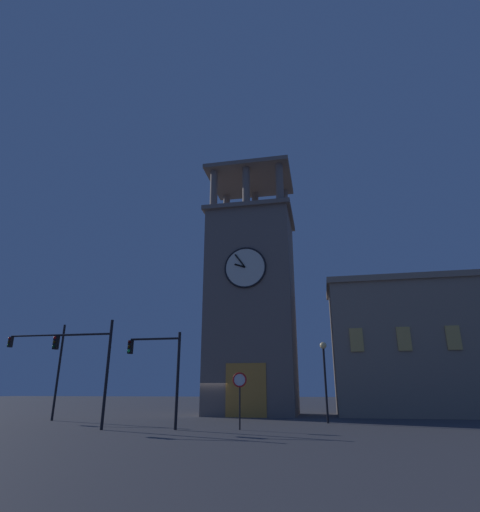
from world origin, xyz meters
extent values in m
plane|color=#424247|center=(0.00, 0.00, 0.00)|extent=(200.00, 200.00, 0.00)
cube|color=#75665B|center=(-2.73, -2.43, 8.79)|extent=(7.41, 6.45, 17.57)
cube|color=#75665B|center=(-2.73, -2.43, 17.77)|extent=(8.01, 7.05, 0.40)
cylinder|color=#75665B|center=(-5.84, 0.19, 19.92)|extent=(0.70, 0.70, 3.89)
cylinder|color=#75665B|center=(-2.73, 0.19, 19.92)|extent=(0.70, 0.70, 3.89)
cylinder|color=#75665B|center=(0.37, 0.19, 19.92)|extent=(0.70, 0.70, 3.89)
cylinder|color=#75665B|center=(-5.84, -5.06, 19.92)|extent=(0.70, 0.70, 3.89)
cylinder|color=#75665B|center=(-2.73, -5.06, 19.92)|extent=(0.70, 0.70, 3.89)
cylinder|color=#75665B|center=(0.37, -5.06, 19.92)|extent=(0.70, 0.70, 3.89)
cube|color=#75665B|center=(-2.73, -2.43, 22.06)|extent=(8.01, 7.05, 0.40)
cylinder|color=black|center=(-2.73, -2.43, 23.36)|extent=(0.12, 0.12, 2.20)
cylinder|color=silver|center=(-2.73, 0.85, 11.86)|extent=(3.46, 0.12, 3.46)
torus|color=black|center=(-2.73, 0.87, 11.86)|extent=(3.62, 0.16, 3.62)
cube|color=black|center=(-2.28, 0.95, 12.02)|extent=(0.94, 0.06, 0.44)
cube|color=black|center=(-2.30, 0.95, 12.46)|extent=(0.95, 0.06, 1.27)
cube|color=orange|center=(-2.73, 0.74, 2.00)|extent=(3.20, 0.24, 4.00)
cube|color=gray|center=(-20.15, -3.22, 5.18)|extent=(21.02, 6.47, 10.35)
cube|color=gray|center=(-20.15, -3.22, 10.60)|extent=(21.42, 6.87, 0.50)
cube|color=#E0B259|center=(-18.40, 0.07, 5.69)|extent=(1.00, 0.12, 1.80)
cube|color=#E0B259|center=(-14.90, 0.07, 5.69)|extent=(1.00, 0.12, 1.80)
cube|color=#E0B259|center=(-11.39, 0.07, 5.69)|extent=(1.00, 0.12, 1.80)
cylinder|color=black|center=(9.63, 6.63, 3.25)|extent=(0.16, 0.16, 6.51)
cylinder|color=black|center=(11.79, 6.63, 5.78)|extent=(4.31, 0.12, 0.12)
cube|color=black|center=(13.94, 6.63, 5.35)|extent=(0.22, 0.30, 0.75)
sphere|color=red|center=(13.94, 6.81, 5.63)|extent=(0.16, 0.16, 0.16)
sphere|color=#392705|center=(13.94, 6.81, 5.38)|extent=(0.16, 0.16, 0.16)
sphere|color=#063316|center=(13.94, 6.81, 5.13)|extent=(0.16, 0.16, 0.16)
cylinder|color=black|center=(-0.95, 11.38, 2.53)|extent=(0.16, 0.16, 5.06)
cylinder|color=black|center=(0.51, 11.38, 4.72)|extent=(2.91, 0.12, 0.12)
cube|color=black|center=(1.96, 11.38, 4.29)|extent=(0.22, 0.30, 0.75)
sphere|color=#360505|center=(1.96, 11.56, 4.57)|extent=(0.16, 0.16, 0.16)
sphere|color=#392705|center=(1.96, 11.56, 4.32)|extent=(0.16, 0.16, 0.16)
sphere|color=#18C154|center=(1.96, 11.56, 4.07)|extent=(0.16, 0.16, 0.16)
cylinder|color=black|center=(2.84, 12.13, 2.87)|extent=(0.16, 0.16, 5.75)
cylinder|color=black|center=(4.52, 12.13, 4.97)|extent=(3.37, 0.12, 0.12)
cube|color=black|center=(6.21, 12.13, 4.55)|extent=(0.22, 0.30, 0.75)
sphere|color=red|center=(6.21, 12.31, 4.82)|extent=(0.16, 0.16, 0.16)
sphere|color=#392705|center=(6.21, 12.31, 4.57)|extent=(0.16, 0.16, 0.16)
sphere|color=#063316|center=(6.21, 12.31, 4.32)|extent=(0.16, 0.16, 0.16)
cylinder|color=black|center=(-8.80, 5.29, 2.28)|extent=(0.14, 0.14, 4.57)
sphere|color=#F9DB8C|center=(-8.80, 5.29, 4.79)|extent=(0.44, 0.44, 0.44)
cylinder|color=black|center=(-4.25, 10.71, 1.30)|extent=(0.08, 0.08, 2.60)
cylinder|color=white|center=(-4.25, 10.75, 2.50)|extent=(0.70, 0.04, 0.70)
torus|color=red|center=(-4.25, 10.77, 2.50)|extent=(0.78, 0.08, 0.78)
camera|label=1|loc=(-8.74, 33.03, 1.97)|focal=28.26mm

